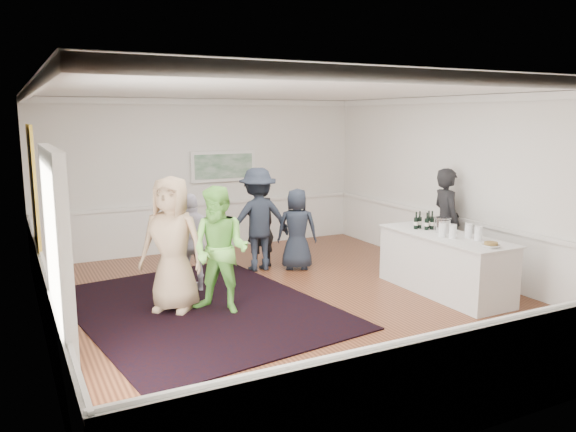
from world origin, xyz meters
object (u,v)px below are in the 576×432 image
guest_tan (172,244)px  guest_navy (297,229)px  bartender (446,222)px  guest_dark_a (258,219)px  ice_bucket (443,225)px  serving_table (444,264)px  guest_lilac (193,243)px  guest_green (220,250)px  guest_dark_b (260,224)px  nut_bowl (491,245)px

guest_tan → guest_navy: 2.96m
bartender → guest_dark_a: 3.41m
guest_tan → ice_bucket: size_ratio=7.68×
serving_table → guest_lilac: bearing=152.1°
guest_tan → guest_green: guest_tan is taller
serving_table → guest_dark_a: (-2.12, 2.65, 0.47)m
serving_table → ice_bucket: (0.08, 0.17, 0.59)m
guest_navy → guest_green: bearing=64.5°
guest_dark_b → ice_bucket: bearing=118.9°
guest_dark_b → nut_bowl: 4.25m
guest_tan → guest_lilac: (0.54, 0.75, -0.19)m
guest_green → nut_bowl: 3.92m
guest_lilac → guest_dark_a: (1.49, 0.74, 0.15)m
guest_navy → ice_bucket: (1.52, -2.20, 0.32)m
serving_table → guest_navy: (-1.45, 2.37, 0.28)m
guest_green → ice_bucket: guest_green is taller
guest_navy → bartender: bearing=172.9°
guest_dark_a → ice_bucket: (2.19, -2.48, 0.12)m
guest_lilac → nut_bowl: (3.56, -2.89, 0.19)m
serving_table → guest_dark_b: size_ratio=1.43×
serving_table → ice_bucket: ice_bucket is taller
guest_tan → guest_navy: guest_tan is taller
serving_table → guest_green: (-3.55, 0.78, 0.44)m
guest_dark_a → guest_navy: guest_dark_a is taller
guest_tan → nut_bowl: 4.62m
guest_green → guest_dark_a: guest_dark_a is taller
serving_table → nut_bowl: size_ratio=9.62×
bartender → guest_tan: size_ratio=0.97×
guest_dark_a → guest_dark_b: bearing=-123.5°
guest_lilac → guest_dark_b: bearing=-154.1°
guest_lilac → ice_bucket: (3.68, -1.74, 0.27)m
serving_table → nut_bowl: bearing=-92.6°
guest_lilac → guest_dark_b: 1.83m
guest_green → serving_table: bearing=33.2°
guest_tan → ice_bucket: (4.22, -0.99, 0.08)m
serving_table → guest_green: size_ratio=1.28×
serving_table → guest_dark_a: size_ratio=1.25×
serving_table → bartender: (0.77, 0.84, 0.48)m
guest_lilac → guest_navy: size_ratio=1.06×
guest_tan → guest_navy: (2.69, 1.21, -0.24)m
guest_lilac → ice_bucket: bearing=151.7°
ice_bucket → nut_bowl: bearing=-96.1°
guest_dark_a → ice_bucket: bearing=136.1°
guest_tan → guest_dark_a: (2.02, 1.49, -0.04)m
bartender → nut_bowl: size_ratio=7.80×
guest_navy → ice_bucket: guest_navy is taller
serving_table → ice_bucket: bearing=65.2°
bartender → nut_bowl: bearing=169.7°
ice_bucket → nut_bowl: size_ratio=1.05×
guest_tan → bartender: bearing=36.2°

